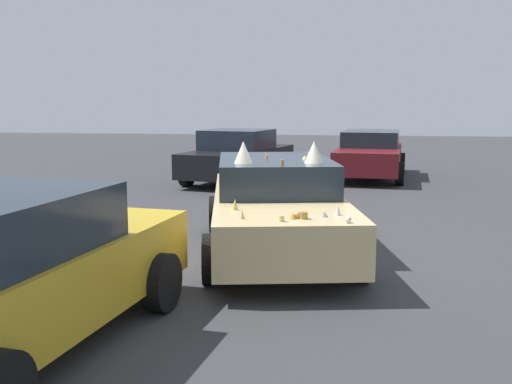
% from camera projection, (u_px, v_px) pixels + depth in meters
% --- Properties ---
extents(ground_plane, '(60.00, 60.00, 0.00)m').
position_uv_depth(ground_plane, '(276.00, 253.00, 8.76)').
color(ground_plane, '#38383A').
extents(art_car_decorated, '(4.89, 2.65, 1.66)m').
position_uv_depth(art_car_decorated, '(276.00, 205.00, 8.73)').
color(art_car_decorated, '#D8BC7F').
rests_on(art_car_decorated, ground).
extents(parked_sedan_row_back_far, '(4.60, 2.74, 1.43)m').
position_uv_depth(parked_sedan_row_back_far, '(238.00, 156.00, 16.34)').
color(parked_sedan_row_back_far, black).
rests_on(parked_sedan_row_back_far, ground).
extents(parked_sedan_far_left, '(4.61, 2.33, 1.34)m').
position_uv_depth(parked_sedan_far_left, '(370.00, 154.00, 17.23)').
color(parked_sedan_far_left, '#5B1419').
rests_on(parked_sedan_far_left, ground).
extents(parked_sedan_behind_left, '(4.34, 2.42, 1.46)m').
position_uv_depth(parked_sedan_behind_left, '(2.00, 272.00, 5.22)').
color(parked_sedan_behind_left, gold).
rests_on(parked_sedan_behind_left, ground).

